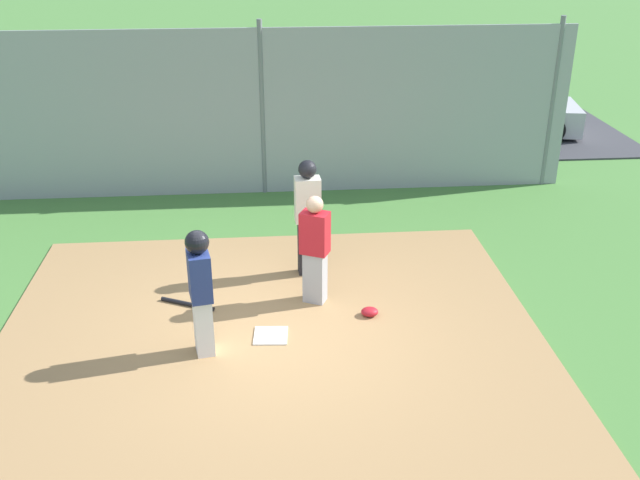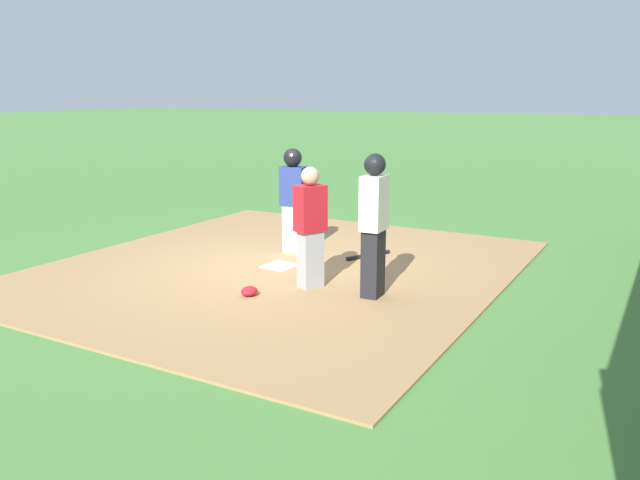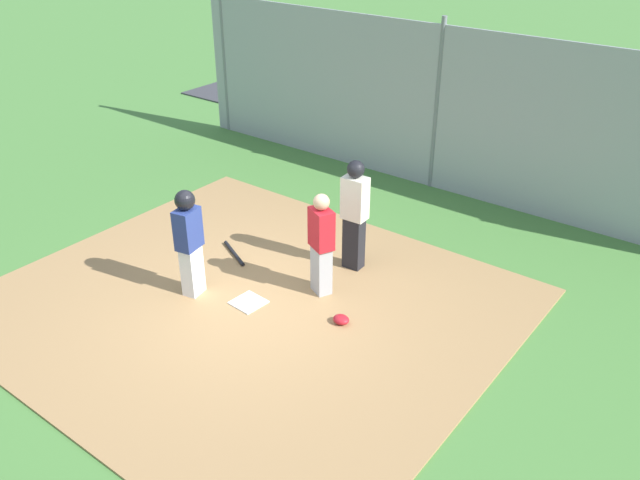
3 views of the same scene
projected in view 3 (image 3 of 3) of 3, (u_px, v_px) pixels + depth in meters
ground_plane at (249, 305)px, 9.84m from camera, size 140.00×140.00×0.00m
dirt_infield at (248, 304)px, 9.84m from camera, size 7.20×6.40×0.03m
home_plate at (248, 302)px, 9.83m from camera, size 0.47×0.47×0.02m
catcher at (321, 243)px, 9.71m from camera, size 0.45×0.40×1.61m
umpire at (355, 212)px, 10.30m from camera, size 0.39×0.28×1.82m
runner at (189, 236)px, 9.61m from camera, size 0.33×0.42×1.69m
baseball_bat at (234, 253)px, 11.07m from camera, size 0.79×0.43×0.06m
catcher_mask at (341, 319)px, 9.36m from camera, size 0.24×0.20×0.12m
backstop_fence at (437, 110)px, 12.87m from camera, size 12.00×0.10×3.35m
parking_lot at (510, 133)px, 16.41m from camera, size 18.00×5.20×0.04m
parked_car_green at (409, 88)px, 17.71m from camera, size 4.42×2.38×1.28m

